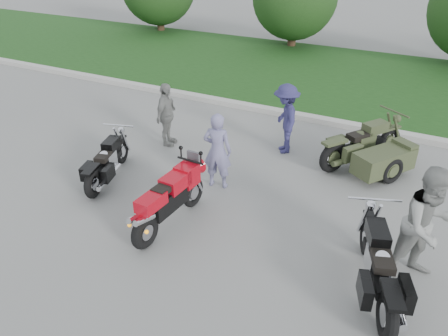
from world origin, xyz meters
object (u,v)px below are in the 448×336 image
at_px(cruiser_sidecar, 373,154).
at_px(person_back, 166,115).
at_px(person_stripe, 217,151).
at_px(person_denim, 285,119).
at_px(sportbike_red, 168,199).
at_px(cruiser_right, 379,270).
at_px(cruiser_left, 106,164).
at_px(person_grey, 427,226).

height_order(cruiser_sidecar, person_back, person_back).
bearing_deg(person_stripe, person_denim, -117.72).
bearing_deg(sportbike_red, cruiser_right, 2.97).
bearing_deg(person_denim, person_stripe, -48.11).
distance_m(cruiser_left, person_grey, 6.26).
xyz_separation_m(sportbike_red, cruiser_left, (-2.09, 0.75, -0.17)).
distance_m(sportbike_red, person_denim, 3.91).
relative_size(cruiser_sidecar, person_stripe, 1.39).
bearing_deg(sportbike_red, cruiser_sidecar, 55.61).
height_order(sportbike_red, person_denim, person_denim).
bearing_deg(sportbike_red, person_stripe, 89.39).
distance_m(cruiser_right, person_grey, 0.98).
distance_m(sportbike_red, person_back, 3.44).
xyz_separation_m(person_grey, person_denim, (-3.39, 3.12, -0.11)).
bearing_deg(cruiser_left, cruiser_sidecar, 14.49).
relative_size(cruiser_right, person_stripe, 1.39).
relative_size(person_denim, person_back, 1.06).
bearing_deg(person_back, sportbike_red, -154.91).
relative_size(sportbike_red, cruiser_sidecar, 0.91).
height_order(person_grey, person_back, person_grey).
bearing_deg(cruiser_right, person_back, 132.98).
height_order(cruiser_left, person_denim, person_denim).
xyz_separation_m(cruiser_sidecar, person_grey, (1.28, -3.05, 0.52)).
bearing_deg(person_grey, person_back, 116.06).
distance_m(cruiser_right, cruiser_sidecar, 3.84).
xyz_separation_m(cruiser_right, cruiser_sidecar, (-0.80, 3.75, -0.03)).
xyz_separation_m(person_stripe, person_grey, (4.04, -0.95, 0.14)).
relative_size(cruiser_left, cruiser_right, 0.89).
distance_m(cruiser_left, person_stripe, 2.41).
height_order(cruiser_left, cruiser_sidecar, cruiser_sidecar).
bearing_deg(person_back, cruiser_right, -126.15).
xyz_separation_m(cruiser_right, person_stripe, (-3.56, 1.65, 0.35)).
height_order(sportbike_red, cruiser_left, sportbike_red).
bearing_deg(person_grey, person_stripe, 122.05).
xyz_separation_m(person_stripe, person_back, (-2.05, 1.17, -0.03)).
bearing_deg(person_grey, cruiser_left, 134.94).
bearing_deg(person_denim, cruiser_sidecar, 56.99).
bearing_deg(person_grey, sportbike_red, 145.00).
bearing_deg(cruiser_right, cruiser_left, 152.40).
bearing_deg(person_grey, cruiser_right, -169.40).
bearing_deg(person_denim, cruiser_left, -74.08).
relative_size(person_stripe, person_back, 1.03).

